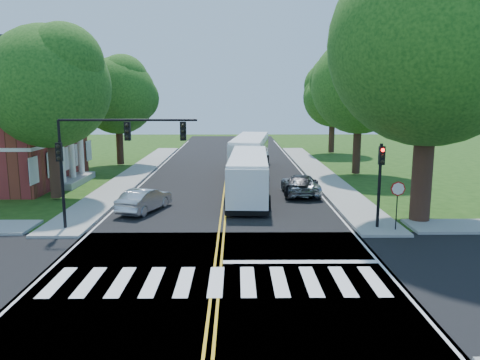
{
  "coord_description": "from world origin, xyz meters",
  "views": [
    {
      "loc": [
        0.76,
        -17.25,
        6.9
      ],
      "look_at": [
        0.98,
        8.01,
        2.4
      ],
      "focal_mm": 35.0,
      "sensor_mm": 36.0,
      "label": 1
    }
  ],
  "objects_px": {
    "hatchback": "(145,200)",
    "suv": "(300,185)",
    "bus_follow": "(250,153)",
    "signal_ne": "(380,174)",
    "dark_sedan": "(302,184)",
    "signal_nw": "(106,147)",
    "bus_lead": "(249,175)"
  },
  "relations": [
    {
      "from": "hatchback",
      "to": "suv",
      "type": "xyz_separation_m",
      "value": [
        10.14,
        4.9,
        -0.03
      ]
    },
    {
      "from": "signal_ne",
      "to": "bus_follow",
      "type": "distance_m",
      "value": 20.8
    },
    {
      "from": "signal_ne",
      "to": "bus_follow",
      "type": "relative_size",
      "value": 0.34
    },
    {
      "from": "signal_nw",
      "to": "hatchback",
      "type": "height_order",
      "value": "signal_nw"
    },
    {
      "from": "suv",
      "to": "bus_lead",
      "type": "bearing_deg",
      "value": 12.97
    },
    {
      "from": "bus_lead",
      "to": "signal_nw",
      "type": "bearing_deg",
      "value": 49.65
    },
    {
      "from": "signal_nw",
      "to": "bus_lead",
      "type": "xyz_separation_m",
      "value": [
        7.48,
        8.06,
        -2.78
      ]
    },
    {
      "from": "signal_nw",
      "to": "suv",
      "type": "height_order",
      "value": "signal_nw"
    },
    {
      "from": "bus_lead",
      "to": "suv",
      "type": "xyz_separation_m",
      "value": [
        3.7,
        0.98,
        -0.9
      ]
    },
    {
      "from": "signal_nw",
      "to": "hatchback",
      "type": "distance_m",
      "value": 5.62
    },
    {
      "from": "hatchback",
      "to": "suv",
      "type": "bearing_deg",
      "value": -134.84
    },
    {
      "from": "signal_ne",
      "to": "bus_follow",
      "type": "height_order",
      "value": "signal_ne"
    },
    {
      "from": "bus_lead",
      "to": "suv",
      "type": "relative_size",
      "value": 2.37
    },
    {
      "from": "bus_lead",
      "to": "dark_sedan",
      "type": "distance_m",
      "value": 4.1
    },
    {
      "from": "bus_lead",
      "to": "hatchback",
      "type": "height_order",
      "value": "bus_lead"
    },
    {
      "from": "bus_lead",
      "to": "suv",
      "type": "bearing_deg",
      "value": -162.69
    },
    {
      "from": "signal_nw",
      "to": "hatchback",
      "type": "bearing_deg",
      "value": 75.77
    },
    {
      "from": "bus_follow",
      "to": "signal_ne",
      "type": "bearing_deg",
      "value": 113.89
    },
    {
      "from": "bus_lead",
      "to": "hatchback",
      "type": "bearing_deg",
      "value": 33.87
    },
    {
      "from": "signal_ne",
      "to": "dark_sedan",
      "type": "xyz_separation_m",
      "value": [
        -2.73,
        9.18,
        -2.25
      ]
    },
    {
      "from": "signal_ne",
      "to": "bus_lead",
      "type": "height_order",
      "value": "signal_ne"
    },
    {
      "from": "bus_follow",
      "to": "hatchback",
      "type": "height_order",
      "value": "bus_follow"
    },
    {
      "from": "signal_nw",
      "to": "signal_ne",
      "type": "xyz_separation_m",
      "value": [
        14.06,
        0.01,
        -1.41
      ]
    },
    {
      "from": "signal_nw",
      "to": "dark_sedan",
      "type": "xyz_separation_m",
      "value": [
        11.33,
        9.19,
        -3.66
      ]
    },
    {
      "from": "hatchback",
      "to": "suv",
      "type": "relative_size",
      "value": 0.88
    },
    {
      "from": "hatchback",
      "to": "dark_sedan",
      "type": "bearing_deg",
      "value": -134.48
    },
    {
      "from": "signal_ne",
      "to": "suv",
      "type": "height_order",
      "value": "signal_ne"
    },
    {
      "from": "signal_nw",
      "to": "suv",
      "type": "xyz_separation_m",
      "value": [
        11.19,
        9.04,
        -3.68
      ]
    },
    {
      "from": "signal_ne",
      "to": "signal_nw",
      "type": "bearing_deg",
      "value": -179.95
    },
    {
      "from": "hatchback",
      "to": "signal_nw",
      "type": "bearing_deg",
      "value": 95.14
    },
    {
      "from": "signal_nw",
      "to": "suv",
      "type": "distance_m",
      "value": 14.85
    },
    {
      "from": "hatchback",
      "to": "bus_lead",
      "type": "bearing_deg",
      "value": -129.28
    }
  ]
}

